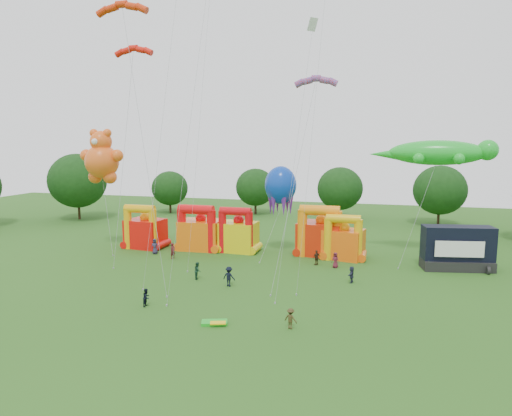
% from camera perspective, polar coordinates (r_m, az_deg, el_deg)
% --- Properties ---
extents(ground, '(160.00, 160.00, 0.00)m').
position_cam_1_polar(ground, '(34.32, -12.88, -16.11)').
color(ground, '#275718').
rests_on(ground, ground).
extents(tree_ring, '(125.52, 127.64, 12.07)m').
position_cam_1_polar(tree_ring, '(33.38, -14.55, -5.50)').
color(tree_ring, '#352314').
rests_on(tree_ring, ground).
extents(bouncy_castle_0, '(5.08, 4.26, 5.96)m').
position_cam_1_polar(bouncy_castle_0, '(62.95, -13.75, -2.79)').
color(bouncy_castle_0, red).
rests_on(bouncy_castle_0, ground).
extents(bouncy_castle_1, '(5.50, 4.50, 6.10)m').
position_cam_1_polar(bouncy_castle_1, '(60.57, -7.00, -3.01)').
color(bouncy_castle_1, orange).
rests_on(bouncy_castle_1, ground).
extents(bouncy_castle_2, '(4.73, 3.89, 5.94)m').
position_cam_1_polar(bouncy_castle_2, '(59.01, -2.25, -3.29)').
color(bouncy_castle_2, yellow).
rests_on(bouncy_castle_2, ground).
extents(bouncy_castle_3, '(5.88, 4.94, 6.47)m').
position_cam_1_polar(bouncy_castle_3, '(57.71, 8.06, -3.45)').
color(bouncy_castle_3, red).
rests_on(bouncy_castle_3, ground).
extents(bouncy_castle_4, '(5.23, 4.55, 5.60)m').
position_cam_1_polar(bouncy_castle_4, '(56.41, 10.87, -4.10)').
color(bouncy_castle_4, '#F75D0D').
rests_on(bouncy_castle_4, ground).
extents(stage_trailer, '(7.88, 4.11, 4.90)m').
position_cam_1_polar(stage_trailer, '(55.46, 23.87, -4.65)').
color(stage_trailer, black).
rests_on(stage_trailer, ground).
extents(teddy_bear_kite, '(6.42, 5.73, 15.87)m').
position_cam_1_polar(teddy_bear_kite, '(61.93, -18.40, 2.56)').
color(teddy_bear_kite, orange).
rests_on(teddy_bear_kite, ground).
extents(gecko_kite, '(14.65, 9.48, 14.44)m').
position_cam_1_polar(gecko_kite, '(56.94, 20.24, 1.51)').
color(gecko_kite, green).
rests_on(gecko_kite, ground).
extents(octopus_kite, '(4.00, 7.95, 11.19)m').
position_cam_1_polar(octopus_kite, '(56.91, 2.65, 0.48)').
color(octopus_kite, '#0B36AA').
rests_on(octopus_kite, ground).
extents(parafoil_kites, '(25.03, 13.44, 28.56)m').
position_cam_1_polar(parafoil_kites, '(45.06, -8.12, 6.41)').
color(parafoil_kites, red).
rests_on(parafoil_kites, ground).
extents(diamond_kites, '(17.11, 16.76, 42.98)m').
position_cam_1_polar(diamond_kites, '(44.81, -3.37, 11.71)').
color(diamond_kites, '#C93809').
rests_on(diamond_kites, ground).
extents(folded_kite_bundle, '(2.21, 1.57, 0.31)m').
position_cam_1_polar(folded_kite_bundle, '(36.65, -5.17, -14.08)').
color(folded_kite_bundle, green).
rests_on(folded_kite_bundle, ground).
extents(spectator_0, '(1.03, 0.75, 1.95)m').
position_cam_1_polar(spectator_0, '(59.33, -12.53, -4.70)').
color(spectator_0, '#2B2844').
rests_on(spectator_0, ground).
extents(spectator_1, '(0.70, 0.84, 1.96)m').
position_cam_1_polar(spectator_1, '(56.46, -10.37, -5.29)').
color(spectator_1, '#54181D').
rests_on(spectator_1, ground).
extents(spectator_2, '(0.87, 1.01, 1.78)m').
position_cam_1_polar(spectator_2, '(47.91, -7.30, -7.77)').
color(spectator_2, '#153625').
rests_on(spectator_2, ground).
extents(spectator_3, '(1.40, 0.98, 1.98)m').
position_cam_1_polar(spectator_3, '(45.26, -3.39, -8.54)').
color(spectator_3, black).
rests_on(spectator_3, ground).
extents(spectator_4, '(1.01, 1.06, 1.77)m').
position_cam_1_polar(spectator_4, '(53.21, 7.59, -6.17)').
color(spectator_4, '#392617').
rests_on(spectator_4, ground).
extents(spectator_5, '(0.66, 1.61, 1.69)m').
position_cam_1_polar(spectator_5, '(47.35, 11.85, -8.13)').
color(spectator_5, '#292D44').
rests_on(spectator_5, ground).
extents(spectator_6, '(1.02, 0.87, 1.77)m').
position_cam_1_polar(spectator_6, '(52.40, 9.88, -6.44)').
color(spectator_6, maroon).
rests_on(spectator_6, ground).
extents(spectator_7, '(0.79, 0.67, 1.84)m').
position_cam_1_polar(spectator_7, '(53.82, 20.75, -6.43)').
color(spectator_7, '#19401F').
rests_on(spectator_7, ground).
extents(spectator_8, '(0.60, 0.76, 1.57)m').
position_cam_1_polar(spectator_8, '(41.10, -13.53, -10.81)').
color(spectator_8, black).
rests_on(spectator_8, ground).
extents(spectator_9, '(1.18, 0.92, 1.61)m').
position_cam_1_polar(spectator_9, '(35.57, 4.35, -13.62)').
color(spectator_9, '#3E3318').
rests_on(spectator_9, ground).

